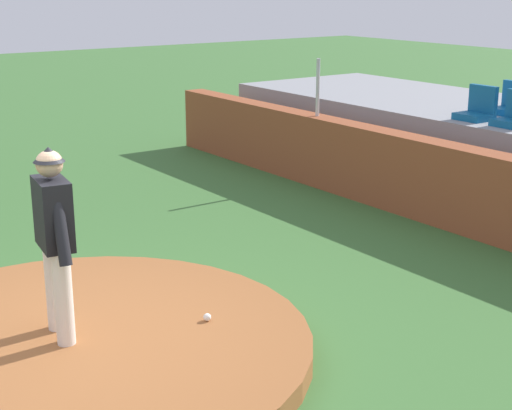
{
  "coord_description": "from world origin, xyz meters",
  "views": [
    {
      "loc": [
        6.1,
        -2.32,
        3.26
      ],
      "look_at": [
        0.0,
        2.02,
        1.09
      ],
      "focal_mm": 54.82,
      "sensor_mm": 36.0,
      "label": 1
    }
  ],
  "objects_px": {
    "pitcher": "(54,229)",
    "baseball": "(207,317)",
    "stadium_chair_5": "(511,104)",
    "stadium_chair_0": "(478,109)"
  },
  "relations": [
    {
      "from": "baseball",
      "to": "stadium_chair_5",
      "type": "bearing_deg",
      "value": 104.9
    },
    {
      "from": "pitcher",
      "to": "stadium_chair_5",
      "type": "distance_m",
      "value": 7.99
    },
    {
      "from": "baseball",
      "to": "pitcher",
      "type": "bearing_deg",
      "value": -111.58
    },
    {
      "from": "pitcher",
      "to": "stadium_chair_5",
      "type": "xyz_separation_m",
      "value": [
        -1.29,
        7.88,
        0.22
      ]
    },
    {
      "from": "stadium_chair_5",
      "to": "pitcher",
      "type": "bearing_deg",
      "value": 99.27
    },
    {
      "from": "stadium_chair_0",
      "to": "stadium_chair_5",
      "type": "xyz_separation_m",
      "value": [
        -0.02,
        0.82,
        0.0
      ]
    },
    {
      "from": "baseball",
      "to": "stadium_chair_5",
      "type": "xyz_separation_m",
      "value": [
        -1.77,
        6.66,
        1.18
      ]
    },
    {
      "from": "pitcher",
      "to": "stadium_chair_0",
      "type": "relative_size",
      "value": 3.45
    },
    {
      "from": "baseball",
      "to": "stadium_chair_5",
      "type": "height_order",
      "value": "stadium_chair_5"
    },
    {
      "from": "pitcher",
      "to": "baseball",
      "type": "height_order",
      "value": "pitcher"
    }
  ]
}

